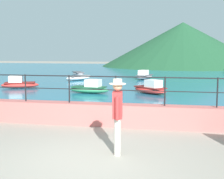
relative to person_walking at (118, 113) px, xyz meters
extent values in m
plane|color=gray|center=(-0.55, -0.51, -0.98)|extent=(120.00, 120.00, 0.00)
cube|color=#BC605B|center=(-0.55, 2.69, -0.63)|extent=(20.00, 0.56, 0.70)
cylinder|color=black|center=(-3.61, 2.69, 0.17)|extent=(0.04, 0.04, 0.90)
cylinder|color=black|center=(-2.08, 2.69, 0.17)|extent=(0.04, 0.04, 0.90)
cylinder|color=black|center=(-0.55, 2.69, 0.17)|extent=(0.04, 0.04, 0.90)
cylinder|color=black|center=(0.99, 2.69, 0.17)|extent=(0.04, 0.04, 0.90)
cylinder|color=black|center=(2.52, 2.69, 0.17)|extent=(0.04, 0.04, 0.90)
cylinder|color=black|center=(-0.55, 2.69, 0.59)|extent=(18.40, 0.04, 0.04)
cylinder|color=black|center=(-0.55, 2.69, 0.17)|extent=(18.40, 0.03, 0.03)
cube|color=#236B89|center=(-0.55, 25.33, -0.95)|extent=(64.00, 44.32, 0.06)
cone|color=#1E4C2D|center=(2.43, 41.73, 2.33)|extent=(24.47, 24.47, 6.61)
cylinder|color=beige|center=(0.01, -0.09, -0.55)|extent=(0.15, 0.15, 0.86)
cylinder|color=beige|center=(-0.01, 0.09, -0.55)|extent=(0.15, 0.15, 0.86)
cube|color=#B22D2D|center=(0.00, 0.00, 0.18)|extent=(0.27, 0.39, 0.60)
cylinder|color=#B22D2D|center=(0.03, -0.24, 0.14)|extent=(0.09, 0.09, 0.52)
cylinder|color=#B22D2D|center=(-0.03, 0.24, 0.14)|extent=(0.09, 0.09, 0.52)
sphere|color=tan|center=(0.00, 0.00, 0.61)|extent=(0.22, 0.22, 0.22)
cylinder|color=beige|center=(0.00, 0.00, 0.66)|extent=(0.38, 0.38, 0.02)
cylinder|color=beige|center=(0.00, 0.00, 0.72)|extent=(0.20, 0.20, 0.10)
ellipsoid|color=gray|center=(-1.11, 18.65, -0.74)|extent=(1.60, 2.47, 0.36)
cube|color=#4D4D51|center=(-1.11, 18.65, -0.59)|extent=(1.32, 1.99, 0.06)
cube|color=silver|center=(-1.19, 18.41, -0.36)|extent=(0.86, 0.96, 0.40)
ellipsoid|color=#338C59|center=(-3.34, 9.62, -0.74)|extent=(2.39, 1.18, 0.36)
cube|color=#1C4D31|center=(-3.34, 9.62, -0.59)|extent=(1.92, 0.99, 0.06)
cube|color=silver|center=(-3.09, 9.58, -0.36)|extent=(0.87, 0.72, 0.40)
ellipsoid|color=red|center=(-0.02, 10.12, -0.74)|extent=(2.31, 2.21, 0.36)
cube|color=maroon|center=(-0.02, 10.12, -0.59)|extent=(1.88, 1.80, 0.06)
cube|color=silver|center=(0.17, 9.95, -0.36)|extent=(1.02, 1.00, 0.40)
ellipsoid|color=white|center=(-6.19, 16.80, -0.74)|extent=(2.01, 2.42, 0.36)
cube|color=gray|center=(-6.19, 16.80, -0.59)|extent=(1.65, 1.96, 0.06)
ellipsoid|color=red|center=(-8.22, 11.06, -0.74)|extent=(2.47, 1.66, 0.36)
cube|color=maroon|center=(-8.22, 11.06, -0.59)|extent=(1.99, 1.37, 0.06)
cube|color=silver|center=(-8.46, 10.97, -0.36)|extent=(0.97, 0.87, 0.40)
ellipsoid|color=gray|center=(-7.53, 21.06, -0.74)|extent=(1.99, 2.43, 0.36)
cube|color=#4D4D51|center=(-7.53, 21.06, -0.59)|extent=(1.63, 1.96, 0.06)
camera|label=1|loc=(1.24, -6.88, 1.40)|focal=49.99mm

